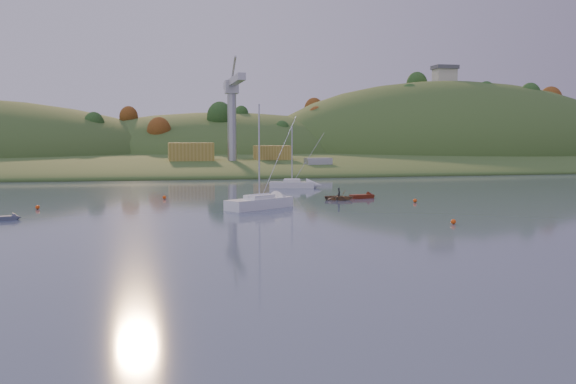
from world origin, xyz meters
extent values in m
plane|color=#3B4B61|center=(0.00, 0.00, 0.00)|extent=(500.00, 500.00, 0.00)
cube|color=#2E461C|center=(0.00, 230.00, 0.00)|extent=(620.00, 220.00, 1.50)
ellipsoid|color=#2E461C|center=(0.00, 165.00, 0.00)|extent=(640.00, 150.00, 7.00)
ellipsoid|color=#2E461C|center=(10.00, 210.00, 0.00)|extent=(140.00, 120.00, 36.00)
ellipsoid|color=#2E461C|center=(95.00, 195.00, 0.00)|extent=(150.00, 130.00, 60.00)
cube|color=beige|center=(95.00, 195.00, 32.50)|extent=(8.00, 6.00, 5.00)
cube|color=#595960|center=(95.00, 195.00, 35.70)|extent=(9.00, 7.00, 1.50)
cube|color=slate|center=(5.00, 122.00, 1.20)|extent=(42.00, 16.00, 2.40)
cube|color=#A38736|center=(-8.00, 123.00, 4.80)|extent=(11.00, 8.00, 4.80)
cube|color=#A38736|center=(13.00, 124.00, 4.40)|extent=(9.00, 7.00, 4.00)
cylinder|color=#B7B7BC|center=(2.00, 120.00, 11.40)|extent=(2.20, 2.20, 18.00)
cube|color=#B7B7BC|center=(2.00, 120.00, 20.90)|extent=(3.20, 3.20, 3.20)
cube|color=#B7B7BC|center=(2.00, 111.00, 21.90)|extent=(1.80, 18.00, 1.60)
cube|color=#B7B7BC|center=(2.00, 125.00, 21.90)|extent=(1.80, 10.00, 1.60)
cube|color=white|center=(-5.37, 36.55, 0.62)|extent=(8.95, 7.34, 1.24)
cube|color=white|center=(-5.37, 36.55, 1.29)|extent=(3.93, 3.59, 0.79)
cylinder|color=silver|center=(-5.37, 36.55, 6.87)|extent=(0.18, 0.18, 11.26)
cylinder|color=silver|center=(-5.37, 36.55, 1.54)|extent=(3.04, 2.14, 0.12)
cylinder|color=white|center=(-5.37, 36.55, 1.64)|extent=(2.80, 2.09, 0.36)
cube|color=silver|center=(5.36, 66.62, 0.52)|extent=(7.83, 4.20, 1.03)
cube|color=silver|center=(5.36, 66.62, 1.08)|extent=(3.16, 2.39, 0.66)
cylinder|color=silver|center=(5.36, 66.62, 5.72)|extent=(0.18, 0.18, 9.37)
cylinder|color=silver|center=(5.36, 66.62, 1.33)|extent=(2.92, 0.93, 0.12)
cylinder|color=silver|center=(5.36, 66.62, 1.43)|extent=(2.62, 1.06, 0.36)
imported|color=#8D6F4D|center=(7.07, 44.78, 0.40)|extent=(4.70, 4.18, 0.80)
imported|color=black|center=(7.07, 44.78, 0.71)|extent=(0.53, 0.62, 1.42)
cube|color=#5E1E0D|center=(10.88, 46.47, 0.27)|extent=(3.43, 1.83, 0.54)
cone|color=#5E1E0D|center=(12.49, 46.74, 0.27)|extent=(1.34, 1.48, 1.30)
cube|color=#4E5667|center=(-32.97, 31.41, 0.22)|extent=(2.67, 1.69, 0.45)
cone|color=#4E5667|center=(-31.78, 31.73, 0.22)|extent=(1.12, 1.28, 1.09)
cube|color=slate|center=(20.94, 108.00, 0.92)|extent=(14.80, 6.69, 1.84)
cube|color=#B7B7BC|center=(20.94, 108.00, 2.45)|extent=(6.44, 3.74, 2.45)
sphere|color=#FA4C0D|center=(11.03, 18.90, 0.25)|extent=(0.50, 0.50, 0.50)
sphere|color=#FA4C0D|center=(15.85, 39.39, 0.25)|extent=(0.50, 0.50, 0.50)
sphere|color=#FA4C0D|center=(-31.31, 41.52, 0.25)|extent=(0.50, 0.50, 0.50)
sphere|color=#FA4C0D|center=(-16.25, 51.08, 0.25)|extent=(0.50, 0.50, 0.50)
camera|label=1|loc=(-18.21, -38.91, 8.54)|focal=40.00mm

